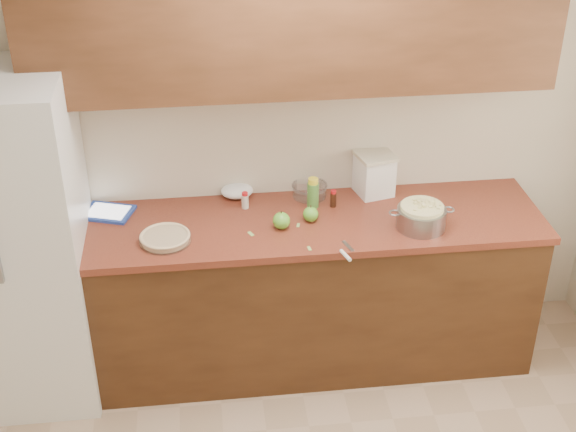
{
  "coord_description": "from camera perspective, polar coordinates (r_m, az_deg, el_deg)",
  "views": [
    {
      "loc": [
        -0.47,
        -2.13,
        3.09
      ],
      "look_at": [
        -0.05,
        1.43,
        0.98
      ],
      "focal_mm": 50.0,
      "sensor_mm": 36.0,
      "label": 1
    }
  ],
  "objects": [
    {
      "name": "apple_center",
      "position": [
        4.21,
        1.62,
        0.13
      ],
      "size": [
        0.08,
        0.08,
        0.09
      ],
      "color": "#5BA92D",
      "rests_on": "counter_run"
    },
    {
      "name": "upper_cabinets",
      "position": [
        3.96,
        0.35,
        13.77
      ],
      "size": [
        2.6,
        0.34,
        0.7
      ],
      "primitive_type": "cube",
      "color": "brown",
      "rests_on": "room_shell"
    },
    {
      "name": "peel_c",
      "position": [
        4.12,
        -2.66,
        -1.28
      ],
      "size": [
        0.04,
        0.05,
        0.0
      ],
      "primitive_type": "cube",
      "rotation": [
        0.0,
        0.0,
        -1.15
      ],
      "color": "#94BC5B",
      "rests_on": "counter_run"
    },
    {
      "name": "mixing_bowl",
      "position": [
        4.45,
        1.54,
        1.89
      ],
      "size": [
        0.2,
        0.2,
        0.07
      ],
      "rotation": [
        0.0,
        0.0,
        -0.33
      ],
      "color": "silver",
      "rests_on": "counter_run"
    },
    {
      "name": "apple_left",
      "position": [
        4.14,
        -0.48,
        -0.33
      ],
      "size": [
        0.09,
        0.09,
        0.1
      ],
      "color": "#5BA92D",
      "rests_on": "counter_run"
    },
    {
      "name": "pie",
      "position": [
        4.09,
        -8.74,
        -1.55
      ],
      "size": [
        0.26,
        0.26,
        0.04
      ],
      "rotation": [
        0.0,
        0.0,
        -0.33
      ],
      "color": "silver",
      "rests_on": "counter_run"
    },
    {
      "name": "flour_canister",
      "position": [
        4.46,
        6.15,
        3.04
      ],
      "size": [
        0.24,
        0.24,
        0.24
      ],
      "rotation": [
        0.0,
        0.0,
        0.24
      ],
      "color": "white",
      "rests_on": "counter_run"
    },
    {
      "name": "vanilla_bottle",
      "position": [
        4.35,
        3.24,
        1.24
      ],
      "size": [
        0.03,
        0.03,
        0.1
      ],
      "rotation": [
        0.0,
        0.0,
        0.43
      ],
      "color": "black",
      "rests_on": "counter_run"
    },
    {
      "name": "peel_b",
      "position": [
        4.0,
        1.53,
        -2.32
      ],
      "size": [
        0.02,
        0.04,
        0.0
      ],
      "primitive_type": "cube",
      "rotation": [
        0.0,
        0.0,
        1.71
      ],
      "color": "#94BC5B",
      "rests_on": "counter_run"
    },
    {
      "name": "colander",
      "position": [
        4.2,
        9.45,
        -0.06
      ],
      "size": [
        0.35,
        0.26,
        0.13
      ],
      "rotation": [
        0.0,
        0.0,
        0.34
      ],
      "color": "gray",
      "rests_on": "counter_run"
    },
    {
      "name": "cinnamon_shaker",
      "position": [
        4.33,
        -3.07,
        1.11
      ],
      "size": [
        0.04,
        0.04,
        0.09
      ],
      "rotation": [
        0.0,
        0.0,
        -0.18
      ],
      "color": "beige",
      "rests_on": "counter_run"
    },
    {
      "name": "fridge",
      "position": [
        4.3,
        -18.8,
        -1.94
      ],
      "size": [
        0.7,
        0.7,
        1.8
      ],
      "primitive_type": "cube",
      "color": "white",
      "rests_on": "ground"
    },
    {
      "name": "room_shell",
      "position": [
        2.82,
        4.48,
        -8.98
      ],
      "size": [
        3.6,
        3.6,
        3.6
      ],
      "color": "tan",
      "rests_on": "ground"
    },
    {
      "name": "lemon_bottle",
      "position": [
        4.32,
        1.78,
        1.63
      ],
      "size": [
        0.06,
        0.06,
        0.17
      ],
      "rotation": [
        0.0,
        0.0,
        0.03
      ],
      "color": "#4C8C38",
      "rests_on": "counter_run"
    },
    {
      "name": "tablet",
      "position": [
        4.39,
        -12.67,
        0.24
      ],
      "size": [
        0.3,
        0.26,
        0.02
      ],
      "rotation": [
        0.0,
        0.0,
        -0.32
      ],
      "color": "#203E9C",
      "rests_on": "counter_run"
    },
    {
      "name": "paper_towel",
      "position": [
        4.45,
        -3.65,
        1.8
      ],
      "size": [
        0.18,
        0.15,
        0.07
      ],
      "primitive_type": "ellipsoid",
      "rotation": [
        0.0,
        0.0,
        0.04
      ],
      "color": "white",
      "rests_on": "counter_run"
    },
    {
      "name": "counter_run",
      "position": [
        4.49,
        0.54,
        -5.36
      ],
      "size": [
        2.64,
        0.68,
        0.92
      ],
      "color": "#492914",
      "rests_on": "ground"
    },
    {
      "name": "peel_a",
      "position": [
        4.19,
        0.73,
        -0.66
      ],
      "size": [
        0.02,
        0.04,
        0.0
      ],
      "primitive_type": "cube",
      "rotation": [
        0.0,
        0.0,
        1.33
      ],
      "color": "#94BC5B",
      "rests_on": "counter_run"
    },
    {
      "name": "paring_knife",
      "position": [
        3.95,
        4.14,
        -2.71
      ],
      "size": [
        0.08,
        0.2,
        0.02
      ],
      "rotation": [
        0.0,
        0.0,
        0.31
      ],
      "color": "gray",
      "rests_on": "counter_run"
    }
  ]
}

